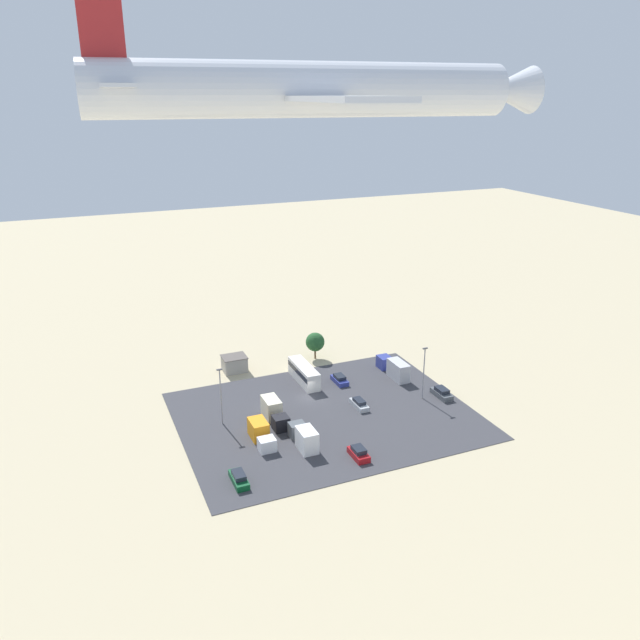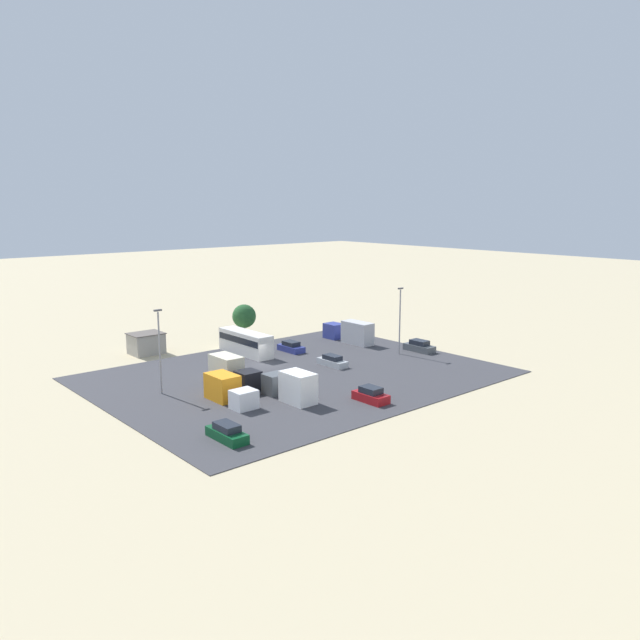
% 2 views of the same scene
% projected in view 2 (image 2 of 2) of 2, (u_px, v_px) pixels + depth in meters
% --- Properties ---
extents(ground_plane, '(400.00, 400.00, 0.00)m').
position_uv_depth(ground_plane, '(264.00, 365.00, 83.86)').
color(ground_plane, tan).
extents(parking_lot_surface, '(47.73, 37.20, 0.08)m').
position_uv_depth(parking_lot_surface, '(297.00, 375.00, 78.66)').
color(parking_lot_surface, '#38383D').
rests_on(parking_lot_surface, ground).
extents(shed_building, '(4.64, 3.94, 3.05)m').
position_uv_depth(shed_building, '(146.00, 343.00, 89.70)').
color(shed_building, '#9E998E').
rests_on(shed_building, ground).
extents(bus, '(2.62, 10.13, 3.28)m').
position_uv_depth(bus, '(246.00, 342.00, 89.18)').
color(bus, silver).
rests_on(bus, ground).
extents(parked_car_0, '(1.95, 4.33, 1.50)m').
position_uv_depth(parked_car_0, '(291.00, 347.00, 90.94)').
color(parked_car_0, navy).
rests_on(parked_car_0, ground).
extents(parked_car_1, '(1.71, 4.54, 1.44)m').
position_uv_depth(parked_car_1, '(332.00, 361.00, 82.90)').
color(parked_car_1, '#ADB2B7').
rests_on(parked_car_1, ground).
extents(parked_car_2, '(1.82, 4.68, 1.58)m').
position_uv_depth(parked_car_2, '(227.00, 433.00, 56.85)').
color(parked_car_2, '#0C4723').
rests_on(parked_car_2, ground).
extents(parked_car_3, '(1.97, 4.68, 1.66)m').
position_uv_depth(parked_car_3, '(419.00, 347.00, 91.04)').
color(parked_car_3, '#4C5156').
rests_on(parked_car_3, ground).
extents(parked_car_4, '(1.96, 4.09, 1.64)m').
position_uv_depth(parked_car_4, '(371.00, 395.00, 67.92)').
color(parked_car_4, maroon).
rests_on(parked_car_4, ground).
extents(parked_truck_0, '(2.51, 7.16, 2.87)m').
position_uv_depth(parked_truck_0, '(228.00, 390.00, 67.64)').
color(parked_truck_0, silver).
rests_on(parked_truck_0, ground).
extents(parked_truck_1, '(2.31, 9.37, 3.42)m').
position_uv_depth(parked_truck_1, '(351.00, 332.00, 96.79)').
color(parked_truck_1, navy).
rests_on(parked_truck_1, ground).
extents(parked_truck_2, '(2.46, 7.12, 3.38)m').
position_uv_depth(parked_truck_2, '(291.00, 386.00, 68.24)').
color(parked_truck_2, '#4C5156').
rests_on(parked_truck_2, ground).
extents(parked_truck_3, '(2.46, 7.93, 3.31)m').
position_uv_depth(parked_truck_3, '(232.00, 372.00, 74.14)').
color(parked_truck_3, black).
rests_on(parked_truck_3, ground).
extents(tree_near_shed, '(3.81, 3.81, 5.49)m').
position_uv_depth(tree_near_shed, '(244.00, 316.00, 99.74)').
color(tree_near_shed, brown).
rests_on(tree_near_shed, ground).
extents(light_pole_lot_centre, '(0.90, 0.28, 9.59)m').
position_uv_depth(light_pole_lot_centre, '(400.00, 318.00, 88.58)').
color(light_pole_lot_centre, gray).
rests_on(light_pole_lot_centre, ground).
extents(light_pole_lot_edge, '(0.90, 0.28, 9.72)m').
position_uv_depth(light_pole_lot_edge, '(160.00, 348.00, 69.87)').
color(light_pole_lot_edge, gray).
rests_on(light_pole_lot_edge, ground).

